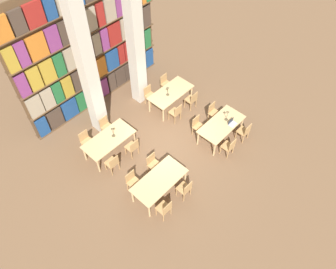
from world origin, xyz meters
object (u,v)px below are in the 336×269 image
(laptop, at_px, (232,123))
(chair_11, at_px, (106,126))
(chair_2, at_px, (185,189))
(reading_table_1, at_px, (221,125))
(chair_15, at_px, (166,83))
(chair_4, at_px, (229,146))
(pillar_left, at_px, (87,69))
(chair_8, at_px, (113,163))
(reading_table_0, at_px, (159,181))
(chair_14, at_px, (192,100))
(desk_lamp_1, at_px, (112,130))
(chair_7, at_px, (214,112))
(chair_0, at_px, (165,209))
(chair_3, at_px, (153,163))
(reading_table_2, at_px, (109,140))
(chair_6, at_px, (245,131))
(desk_lamp_2, at_px, (168,89))
(pillar_center, at_px, (135,41))
(chair_5, at_px, (198,126))
(chair_10, at_px, (133,147))
(chair_12, at_px, (176,112))
(chair_13, at_px, (150,95))
(chair_9, at_px, (86,140))
(desk_lamp_0, at_px, (227,114))
(reading_table_3, at_px, (171,93))

(laptop, xyz_separation_m, chair_11, (-3.28, 3.72, -0.32))
(chair_2, relative_size, chair_11, 1.00)
(reading_table_1, distance_m, chair_15, 3.48)
(chair_4, bearing_deg, chair_11, 120.84)
(pillar_left, xyz_separation_m, chair_8, (-1.09, -2.09, -2.51))
(reading_table_0, relative_size, chair_14, 2.22)
(desk_lamp_1, xyz_separation_m, chair_15, (3.73, 0.80, -0.59))
(chair_7, bearing_deg, chair_8, -13.91)
(chair_0, height_order, chair_3, same)
(reading_table_2, bearing_deg, chair_2, -82.03)
(pillar_left, bearing_deg, chair_11, -99.64)
(chair_2, distance_m, chair_6, 3.53)
(desk_lamp_2, bearing_deg, pillar_center, 106.24)
(reading_table_1, relative_size, chair_5, 2.22)
(chair_10, height_order, chair_12, same)
(chair_13, bearing_deg, chair_6, 104.29)
(chair_9, bearing_deg, desk_lamp_0, 141.49)
(chair_15, bearing_deg, reading_table_3, 57.39)
(laptop, relative_size, chair_13, 0.36)
(chair_0, bearing_deg, chair_13, 50.22)
(chair_2, xyz_separation_m, chair_8, (-0.99, 2.64, 0.00))
(reading_table_0, xyz_separation_m, chair_0, (-0.54, -0.77, -0.20))
(chair_5, xyz_separation_m, laptop, (0.78, -1.06, 0.32))
(chair_9, distance_m, chair_13, 3.46)
(pillar_left, xyz_separation_m, chair_11, (-0.09, -0.55, -2.51))
(chair_2, relative_size, reading_table_3, 0.45)
(chair_14, bearing_deg, reading_table_0, -154.64)
(reading_table_0, bearing_deg, chair_5, 14.00)
(laptop, bearing_deg, reading_table_2, 141.88)
(reading_table_1, height_order, chair_14, chair_14)
(desk_lamp_0, relative_size, chair_11, 0.56)
(chair_9, bearing_deg, chair_4, 129.85)
(chair_6, height_order, desk_lamp_1, desk_lamp_1)
(chair_14, bearing_deg, chair_6, -88.80)
(chair_6, bearing_deg, chair_2, 179.60)
(chair_5, xyz_separation_m, chair_8, (-3.50, 1.12, 0.00))
(chair_6, bearing_deg, laptop, 117.42)
(chair_0, xyz_separation_m, chair_14, (4.50, 2.64, 0.00))
(desk_lamp_0, xyz_separation_m, chair_11, (-3.30, 3.42, -0.62))
(chair_2, relative_size, chair_13, 1.00)
(desk_lamp_1, relative_size, desk_lamp_2, 1.01)
(chair_8, distance_m, chair_15, 4.73)
(chair_0, bearing_deg, chair_15, 42.92)
(pillar_center, bearing_deg, chair_2, -116.76)
(pillar_center, xyz_separation_m, chair_0, (-3.40, -4.72, -2.51))
(chair_5, relative_size, chair_11, 1.00)
(chair_8, bearing_deg, pillar_left, 62.42)
(chair_4, height_order, chair_12, same)
(desk_lamp_1, xyz_separation_m, chair_13, (2.71, 0.80, -0.59))
(pillar_left, relative_size, reading_table_2, 3.03)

